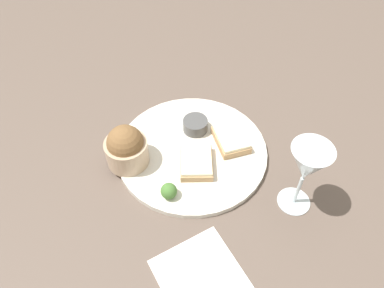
# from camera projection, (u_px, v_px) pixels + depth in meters

# --- Properties ---
(ground_plane) EXTENTS (4.00, 4.00, 0.00)m
(ground_plane) POSITION_uv_depth(u_px,v_px,m) (192.00, 153.00, 0.90)
(ground_plane) COLOR brown
(dinner_plate) EXTENTS (0.36, 0.36, 0.01)m
(dinner_plate) POSITION_uv_depth(u_px,v_px,m) (192.00, 151.00, 0.89)
(dinner_plate) COLOR silver
(dinner_plate) RESTS_ON ground_plane
(salad_bowl) EXTENTS (0.10, 0.10, 0.10)m
(salad_bowl) POSITION_uv_depth(u_px,v_px,m) (126.00, 148.00, 0.83)
(salad_bowl) COLOR tan
(salad_bowl) RESTS_ON dinner_plate
(sauce_ramekin) EXTENTS (0.06, 0.06, 0.03)m
(sauce_ramekin) POSITION_uv_depth(u_px,v_px,m) (195.00, 124.00, 0.92)
(sauce_ramekin) COLOR #4C4C4C
(sauce_ramekin) RESTS_ON dinner_plate
(cheese_toast_near) EXTENTS (0.12, 0.12, 0.03)m
(cheese_toast_near) POSITION_uv_depth(u_px,v_px,m) (196.00, 162.00, 0.85)
(cheese_toast_near) COLOR tan
(cheese_toast_near) RESTS_ON dinner_plate
(cheese_toast_far) EXTENTS (0.11, 0.10, 0.03)m
(cheese_toast_far) POSITION_uv_depth(u_px,v_px,m) (231.00, 139.00, 0.89)
(cheese_toast_far) COLOR tan
(cheese_toast_far) RESTS_ON dinner_plate
(wine_glass) EXTENTS (0.08, 0.08, 0.18)m
(wine_glass) POSITION_uv_depth(u_px,v_px,m) (307.00, 167.00, 0.71)
(wine_glass) COLOR silver
(wine_glass) RESTS_ON ground_plane
(garnish) EXTENTS (0.04, 0.04, 0.04)m
(garnish) POSITION_uv_depth(u_px,v_px,m) (169.00, 191.00, 0.79)
(garnish) COLOR #477533
(garnish) RESTS_ON dinner_plate
(napkin) EXTENTS (0.18, 0.17, 0.01)m
(napkin) POSITION_uv_depth(u_px,v_px,m) (201.00, 277.00, 0.70)
(napkin) COLOR white
(napkin) RESTS_ON ground_plane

